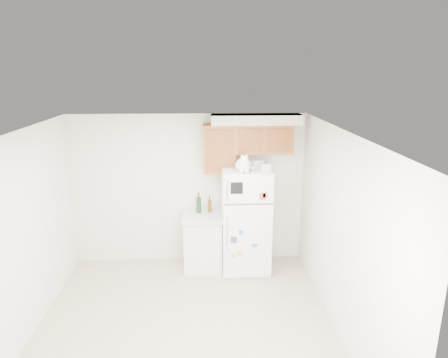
{
  "coord_description": "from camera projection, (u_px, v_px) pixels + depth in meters",
  "views": [
    {
      "loc": [
        0.27,
        -4.33,
        3.21
      ],
      "look_at": [
        0.56,
        1.55,
        1.55
      ],
      "focal_mm": 32.0,
      "sensor_mm": 36.0,
      "label": 1
    }
  ],
  "objects": [
    {
      "name": "ground_plane",
      "position": [
        186.0,
        332.0,
        5.02
      ],
      "size": [
        3.8,
        4.0,
        0.01
      ],
      "primitive_type": "cube",
      "color": "#BDAF91"
    },
    {
      "name": "storage_box_front",
      "position": [
        265.0,
        167.0,
        6.06
      ],
      "size": [
        0.16,
        0.12,
        0.09
      ],
      "primitive_type": "cube",
      "rotation": [
        0.0,
        0.0,
        0.09
      ],
      "color": "white",
      "rests_on": "refrigerator"
    },
    {
      "name": "refrigerator",
      "position": [
        246.0,
        220.0,
        6.37
      ],
      "size": [
        0.76,
        0.78,
        1.7
      ],
      "color": "white",
      "rests_on": "ground_plane"
    },
    {
      "name": "storage_box_back",
      "position": [
        257.0,
        163.0,
        6.26
      ],
      "size": [
        0.21,
        0.18,
        0.1
      ],
      "primitive_type": "cube",
      "rotation": [
        0.0,
        0.0,
        0.31
      ],
      "color": "white",
      "rests_on": "refrigerator"
    },
    {
      "name": "bottle_amber",
      "position": [
        210.0,
        204.0,
        6.49
      ],
      "size": [
        0.06,
        0.06,
        0.27
      ],
      "primitive_type": null,
      "color": "#593814",
      "rests_on": "base_counter"
    },
    {
      "name": "room_shell",
      "position": [
        193.0,
        199.0,
        4.8
      ],
      "size": [
        3.84,
        4.04,
        2.52
      ],
      "color": "silver",
      "rests_on": "ground_plane"
    },
    {
      "name": "cat",
      "position": [
        244.0,
        164.0,
        5.91
      ],
      "size": [
        0.29,
        0.42,
        0.3
      ],
      "color": "white",
      "rests_on": "refrigerator"
    },
    {
      "name": "base_counter",
      "position": [
        203.0,
        241.0,
        6.51
      ],
      "size": [
        0.64,
        0.64,
        0.92
      ],
      "color": "white",
      "rests_on": "ground_plane"
    },
    {
      "name": "bottle_green",
      "position": [
        199.0,
        203.0,
        6.45
      ],
      "size": [
        0.08,
        0.08,
        0.34
      ],
      "primitive_type": null,
      "color": "#19381E",
      "rests_on": "base_counter"
    }
  ]
}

